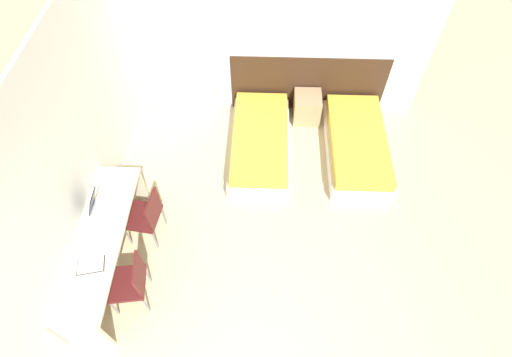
{
  "coord_description": "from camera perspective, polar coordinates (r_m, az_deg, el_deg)",
  "views": [
    {
      "loc": [
        0.11,
        -0.76,
        4.91
      ],
      "look_at": [
        0.0,
        2.41,
        0.55
      ],
      "focal_mm": 28.0,
      "sensor_mm": 36.0,
      "label": 1
    }
  ],
  "objects": [
    {
      "name": "wall_left",
      "position": [
        5.13,
        -24.5,
        3.95
      ],
      "size": [
        0.05,
        5.38,
        2.7
      ],
      "color": "silver",
      "rests_on": "ground_plane"
    },
    {
      "name": "chair_near_notebook",
      "position": [
        4.94,
        -17.48,
        -13.8
      ],
      "size": [
        0.49,
        0.49,
        0.9
      ],
      "rotation": [
        0.0,
        0.0,
        0.13
      ],
      "color": "#511919",
      "rests_on": "ground_plane"
    },
    {
      "name": "radiator",
      "position": [
        6.97,
        -10.04,
        11.57
      ],
      "size": [
        1.06,
        0.12,
        0.58
      ],
      "color": "silver",
      "rests_on": "ground_plane"
    },
    {
      "name": "bed_near_door",
      "position": [
        6.45,
        14.17,
        4.73
      ],
      "size": [
        0.92,
        1.9,
        0.38
      ],
      "color": "silver",
      "rests_on": "ground_plane"
    },
    {
      "name": "chair_near_laptop",
      "position": [
        5.31,
        -15.47,
        -5.0
      ],
      "size": [
        0.49,
        0.49,
        0.9
      ],
      "rotation": [
        0.0,
        0.0,
        -0.14
      ],
      "color": "#511919",
      "rests_on": "ground_plane"
    },
    {
      "name": "laptop",
      "position": [
        5.21,
        -21.31,
        -3.67
      ],
      "size": [
        0.33,
        0.25,
        0.32
      ],
      "rotation": [
        0.0,
        0.0,
        0.03
      ],
      "color": "silver",
      "rests_on": "desk"
    },
    {
      "name": "open_notebook",
      "position": [
        4.92,
        -22.54,
        -11.36
      ],
      "size": [
        0.33,
        0.26,
        0.02
      ],
      "rotation": [
        0.0,
        0.0,
        0.22
      ],
      "color": "black",
      "rests_on": "desk"
    },
    {
      "name": "headboard_panel",
      "position": [
        6.78,
        7.43,
        13.16
      ],
      "size": [
        2.52,
        0.03,
        1.04
      ],
      "color": "#382316",
      "rests_on": "ground_plane"
    },
    {
      "name": "desk",
      "position": [
        5.2,
        -21.05,
        -8.57
      ],
      "size": [
        0.56,
        2.07,
        0.73
      ],
      "color": "beige",
      "rests_on": "ground_plane"
    },
    {
      "name": "wall_back",
      "position": [
        6.27,
        0.68,
        19.4
      ],
      "size": [
        5.18,
        0.05,
        2.7
      ],
      "color": "silver",
      "rests_on": "ground_plane"
    },
    {
      "name": "bed_near_window",
      "position": [
        6.29,
        0.61,
        5.24
      ],
      "size": [
        0.92,
        1.9,
        0.38
      ],
      "color": "silver",
      "rests_on": "ground_plane"
    },
    {
      "name": "nightstand",
      "position": [
        6.78,
        7.27,
        10.04
      ],
      "size": [
        0.44,
        0.43,
        0.5
      ],
      "color": "tan",
      "rests_on": "ground_plane"
    }
  ]
}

